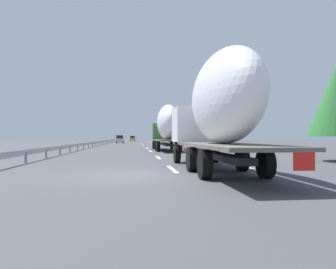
# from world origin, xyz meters

# --- Properties ---
(ground_plane) EXTENTS (260.00, 260.00, 0.00)m
(ground_plane) POSITION_xyz_m (40.00, 0.00, 0.00)
(ground_plane) COLOR #424247
(lane_stripe_0) EXTENTS (3.20, 0.20, 0.01)m
(lane_stripe_0) POSITION_xyz_m (2.00, -1.80, 0.00)
(lane_stripe_0) COLOR white
(lane_stripe_0) RESTS_ON ground_plane
(lane_stripe_1) EXTENTS (3.20, 0.20, 0.01)m
(lane_stripe_1) POSITION_xyz_m (10.07, -1.80, 0.00)
(lane_stripe_1) COLOR white
(lane_stripe_1) RESTS_ON ground_plane
(lane_stripe_2) EXTENTS (3.20, 0.20, 0.01)m
(lane_stripe_2) POSITION_xyz_m (20.48, -1.80, 0.00)
(lane_stripe_2) COLOR white
(lane_stripe_2) RESTS_ON ground_plane
(lane_stripe_3) EXTENTS (3.20, 0.20, 0.01)m
(lane_stripe_3) POSITION_xyz_m (27.97, -1.80, 0.00)
(lane_stripe_3) COLOR white
(lane_stripe_3) RESTS_ON ground_plane
(lane_stripe_4) EXTENTS (3.20, 0.20, 0.01)m
(lane_stripe_4) POSITION_xyz_m (43.15, -1.80, 0.00)
(lane_stripe_4) COLOR white
(lane_stripe_4) RESTS_ON ground_plane
(lane_stripe_5) EXTENTS (3.20, 0.20, 0.01)m
(lane_stripe_5) POSITION_xyz_m (51.50, -1.80, 0.00)
(lane_stripe_5) COLOR white
(lane_stripe_5) RESTS_ON ground_plane
(lane_stripe_6) EXTENTS (3.20, 0.20, 0.01)m
(lane_stripe_6) POSITION_xyz_m (59.01, -1.80, 0.00)
(lane_stripe_6) COLOR white
(lane_stripe_6) RESTS_ON ground_plane
(edge_line_right) EXTENTS (110.00, 0.20, 0.01)m
(edge_line_right) POSITION_xyz_m (45.00, -5.50, 0.00)
(edge_line_right) COLOR white
(edge_line_right) RESTS_ON ground_plane
(truck_lead) EXTENTS (12.65, 2.55, 4.81)m
(truck_lead) POSITION_xyz_m (21.04, -3.60, 2.66)
(truck_lead) COLOR #387038
(truck_lead) RESTS_ON ground_plane
(truck_trailing) EXTENTS (12.46, 2.55, 4.85)m
(truck_trailing) POSITION_xyz_m (0.85, -3.60, 2.69)
(truck_trailing) COLOR silver
(truck_trailing) RESTS_ON ground_plane
(car_silver_hatch) EXTENTS (4.77, 1.85, 1.92)m
(car_silver_hatch) POSITION_xyz_m (66.94, 3.40, 0.96)
(car_silver_hatch) COLOR #ADB2B7
(car_silver_hatch) RESTS_ON ground_plane
(car_yellow_coupe) EXTENTS (4.05, 1.80, 1.88)m
(car_yellow_coupe) POSITION_xyz_m (94.76, 0.27, 0.94)
(car_yellow_coupe) COLOR gold
(car_yellow_coupe) RESTS_ON ground_plane
(road_sign) EXTENTS (0.10, 0.90, 2.90)m
(road_sign) POSITION_xyz_m (35.59, -6.70, 2.02)
(road_sign) COLOR gray
(road_sign) RESTS_ON ground_plane
(tree_0) EXTENTS (2.47, 2.47, 6.51)m
(tree_0) POSITION_xyz_m (86.55, -9.81, 4.13)
(tree_0) COLOR #472D19
(tree_0) RESTS_ON ground_plane
(tree_1) EXTENTS (3.81, 3.81, 7.48)m
(tree_1) POSITION_xyz_m (23.61, -11.16, 4.72)
(tree_1) COLOR #472D19
(tree_1) RESTS_ON ground_plane
(tree_2) EXTENTS (3.84, 3.84, 5.20)m
(tree_2) POSITION_xyz_m (33.03, -11.24, 3.31)
(tree_2) COLOR #472D19
(tree_2) RESTS_ON ground_plane
(tree_4) EXTENTS (3.14, 3.14, 6.13)m
(tree_4) POSITION_xyz_m (75.31, -10.07, 3.92)
(tree_4) COLOR #472D19
(tree_4) RESTS_ON ground_plane
(tree_5) EXTENTS (3.82, 3.82, 5.59)m
(tree_5) POSITION_xyz_m (39.94, -11.26, 3.40)
(tree_5) COLOR #472D19
(tree_5) RESTS_ON ground_plane
(guardrail_median) EXTENTS (94.00, 0.10, 0.76)m
(guardrail_median) POSITION_xyz_m (43.00, 6.00, 0.58)
(guardrail_median) COLOR #9EA0A5
(guardrail_median) RESTS_ON ground_plane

